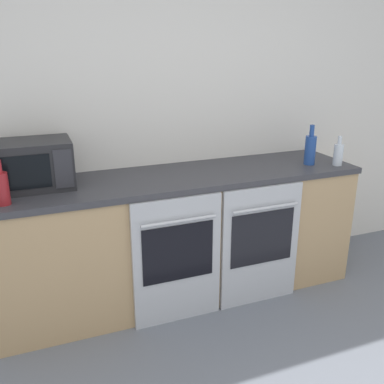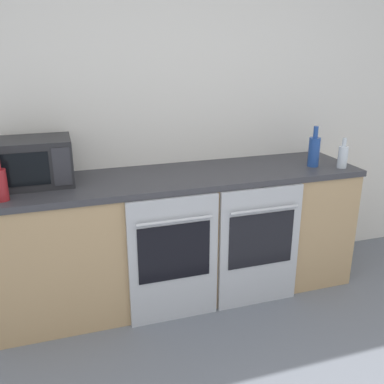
# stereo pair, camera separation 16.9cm
# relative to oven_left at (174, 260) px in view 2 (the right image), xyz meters

# --- Properties ---
(wall_back) EXTENTS (10.00, 0.06, 2.60)m
(wall_back) POSITION_rel_oven_left_xyz_m (0.14, 0.65, 0.87)
(wall_back) COLOR silver
(wall_back) RESTS_ON ground_plane
(counter_back) EXTENTS (2.49, 0.63, 0.89)m
(counter_back) POSITION_rel_oven_left_xyz_m (0.14, 0.32, 0.01)
(counter_back) COLOR tan
(counter_back) RESTS_ON ground_plane
(oven_left) EXTENTS (0.58, 0.06, 0.85)m
(oven_left) POSITION_rel_oven_left_xyz_m (0.00, 0.00, 0.00)
(oven_left) COLOR #B7BABF
(oven_left) RESTS_ON ground_plane
(oven_right) EXTENTS (0.58, 0.06, 0.85)m
(oven_right) POSITION_rel_oven_left_xyz_m (0.60, 0.00, 0.00)
(oven_right) COLOR #B7BABF
(oven_right) RESTS_ON ground_plane
(microwave) EXTENTS (0.47, 0.34, 0.29)m
(microwave) POSITION_rel_oven_left_xyz_m (-0.78, 0.39, 0.60)
(microwave) COLOR #232326
(microwave) RESTS_ON counter_back
(bottle_blue) EXTENTS (0.08, 0.08, 0.29)m
(bottle_blue) POSITION_rel_oven_left_xyz_m (1.10, 0.23, 0.57)
(bottle_blue) COLOR #234793
(bottle_blue) RESTS_ON counter_back
(bottle_clear) EXTENTS (0.07, 0.07, 0.21)m
(bottle_clear) POSITION_rel_oven_left_xyz_m (1.27, 0.13, 0.54)
(bottle_clear) COLOR silver
(bottle_clear) RESTS_ON counter_back
(bottle_red) EXTENTS (0.08, 0.08, 0.25)m
(bottle_red) POSITION_rel_oven_left_xyz_m (-0.95, 0.14, 0.56)
(bottle_red) COLOR maroon
(bottle_red) RESTS_ON counter_back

